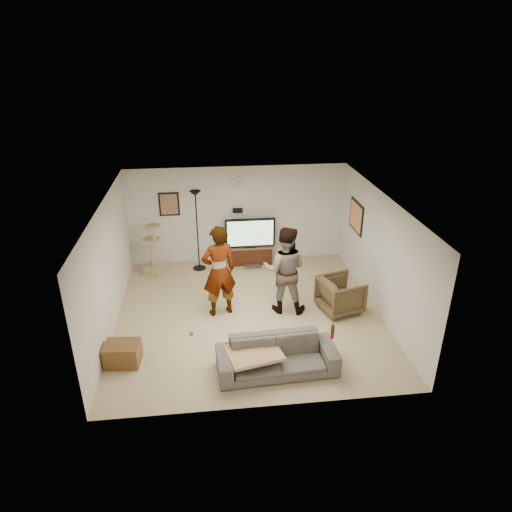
{
  "coord_description": "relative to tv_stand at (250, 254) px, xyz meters",
  "views": [
    {
      "loc": [
        -0.81,
        -8.22,
        5.2
      ],
      "look_at": [
        0.18,
        0.2,
        1.25
      ],
      "focal_mm": 31.96,
      "sensor_mm": 36.0,
      "label": 1
    }
  ],
  "objects": [
    {
      "name": "tv",
      "position": [
        0.0,
        0.0,
        0.61
      ],
      "size": [
        1.27,
        0.08,
        0.76
      ],
      "primitive_type": "cube",
      "color": "black",
      "rests_on": "tv_stand"
    },
    {
      "name": "wall_speaker",
      "position": [
        -0.3,
        0.19,
        1.15
      ],
      "size": [
        0.25,
        0.1,
        0.1
      ],
      "primitive_type": "cube",
      "color": "black",
      "rests_on": "wall_back"
    },
    {
      "name": "floor",
      "position": [
        -0.3,
        -2.5,
        -0.24
      ],
      "size": [
        5.5,
        5.5,
        0.02
      ],
      "primitive_type": "cube",
      "color": "tan",
      "rests_on": "ground"
    },
    {
      "name": "side_table",
      "position": [
        -2.7,
        -3.89,
        -0.02
      ],
      "size": [
        0.65,
        0.51,
        0.41
      ],
      "primitive_type": "cube",
      "rotation": [
        0.0,
        0.0,
        -0.1
      ],
      "color": "brown",
      "rests_on": "floor"
    },
    {
      "name": "toy_ball",
      "position": [
        -1.49,
        -3.14,
        -0.19
      ],
      "size": [
        0.08,
        0.08,
        0.08
      ],
      "primitive_type": "sphere",
      "color": "#09A087",
      "rests_on": "floor"
    },
    {
      "name": "wall_back",
      "position": [
        -0.3,
        0.25,
        1.02
      ],
      "size": [
        5.5,
        0.04,
        2.5
      ],
      "primitive_type": "cube",
      "color": "silver",
      "rests_on": "floor"
    },
    {
      "name": "wall_front",
      "position": [
        -0.3,
        -5.25,
        1.02
      ],
      "size": [
        5.5,
        0.04,
        2.5
      ],
      "primitive_type": "cube",
      "color": "silver",
      "rests_on": "floor"
    },
    {
      "name": "tv_screen",
      "position": [
        0.0,
        -0.04,
        0.61
      ],
      "size": [
        1.17,
        0.01,
        0.67
      ],
      "primitive_type": "cube",
      "color": "#6CF834",
      "rests_on": "tv"
    },
    {
      "name": "tv_stand",
      "position": [
        0.0,
        0.0,
        0.0
      ],
      "size": [
        1.09,
        0.45,
        0.45
      ],
      "primitive_type": "cube",
      "color": "black",
      "rests_on": "floor"
    },
    {
      "name": "floor_lamp",
      "position": [
        -1.33,
        -0.22,
        0.8
      ],
      "size": [
        0.32,
        0.32,
        2.05
      ],
      "primitive_type": "cylinder",
      "color": "black",
      "rests_on": "floor"
    },
    {
      "name": "wall_right",
      "position": [
        2.45,
        -2.5,
        1.02
      ],
      "size": [
        0.04,
        5.5,
        2.5
      ],
      "primitive_type": "cube",
      "color": "silver",
      "rests_on": "floor"
    },
    {
      "name": "console_box",
      "position": [
        0.02,
        -0.4,
        -0.19
      ],
      "size": [
        0.4,
        0.3,
        0.07
      ],
      "primitive_type": "cube",
      "color": "#B5B4C1",
      "rests_on": "floor"
    },
    {
      "name": "beer_bottle",
      "position": [
        0.96,
        -4.41,
        0.5
      ],
      "size": [
        0.06,
        0.06,
        0.25
      ],
      "primitive_type": "cylinder",
      "color": "#3F2506",
      "rests_on": "sofa"
    },
    {
      "name": "person_left",
      "position": [
        -0.89,
        -2.39,
        0.76
      ],
      "size": [
        0.82,
        0.65,
        1.98
      ],
      "primitive_type": "imported",
      "rotation": [
        0.0,
        0.0,
        3.42
      ],
      "color": "#ACABB4",
      "rests_on": "floor"
    },
    {
      "name": "ceiling",
      "position": [
        -0.3,
        -2.5,
        2.28
      ],
      "size": [
        5.5,
        5.5,
        0.02
      ],
      "primitive_type": "cube",
      "color": "silver",
      "rests_on": "wall_back"
    },
    {
      "name": "wall_clock",
      "position": [
        -0.3,
        0.22,
        1.87
      ],
      "size": [
        0.26,
        0.04,
        0.26
      ],
      "primitive_type": "cylinder",
      "rotation": [
        1.57,
        0.0,
        0.0
      ],
      "color": "white",
      "rests_on": "wall_back"
    },
    {
      "name": "throw_blanket",
      "position": [
        -0.4,
        -4.41,
        0.18
      ],
      "size": [
        1.03,
        0.88,
        0.06
      ],
      "primitive_type": "cube",
      "rotation": [
        0.0,
        0.0,
        0.22
      ],
      "color": "#D7AB84",
      "rests_on": "sofa"
    },
    {
      "name": "person_right",
      "position": [
        0.47,
        -2.41,
        0.72
      ],
      "size": [
        1.07,
        0.92,
        1.9
      ],
      "primitive_type": "imported",
      "rotation": [
        0.0,
        0.0,
        2.9
      ],
      "color": "#3B4F94",
      "rests_on": "floor"
    },
    {
      "name": "cat_tree",
      "position": [
        -2.45,
        -0.34,
        0.42
      ],
      "size": [
        0.54,
        0.54,
        1.3
      ],
      "primitive_type": "cube",
      "rotation": [
        0.0,
        0.0,
        -0.37
      ],
      "color": "tan",
      "rests_on": "floor"
    },
    {
      "name": "picture_right",
      "position": [
        2.43,
        -0.9,
        1.27
      ],
      "size": [
        0.03,
        0.78,
        0.62
      ],
      "primitive_type": "cube",
      "color": "#E78758",
      "rests_on": "wall_right"
    },
    {
      "name": "sofa",
      "position": [
        0.0,
        -4.41,
        0.08
      ],
      "size": [
        2.11,
        0.92,
        0.61
      ],
      "primitive_type": "imported",
      "rotation": [
        0.0,
        0.0,
        0.05
      ],
      "color": "#544F4A",
      "rests_on": "floor"
    },
    {
      "name": "armchair",
      "position": [
        1.65,
        -2.59,
        0.15
      ],
      "size": [
        1.02,
        1.0,
        0.76
      ],
      "primitive_type": "imported",
      "rotation": [
        0.0,
        0.0,
        1.84
      ],
      "color": "#4B3E27",
      "rests_on": "floor"
    },
    {
      "name": "picture_back",
      "position": [
        -2.0,
        0.23,
        1.37
      ],
      "size": [
        0.42,
        0.03,
        0.52
      ],
      "primitive_type": "cube",
      "color": "#855A4C",
      "rests_on": "wall_back"
    },
    {
      "name": "wall_left",
      "position": [
        -3.05,
        -2.5,
        1.02
      ],
      "size": [
        0.04,
        5.5,
        2.5
      ],
      "primitive_type": "cube",
      "color": "silver",
      "rests_on": "floor"
    }
  ]
}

